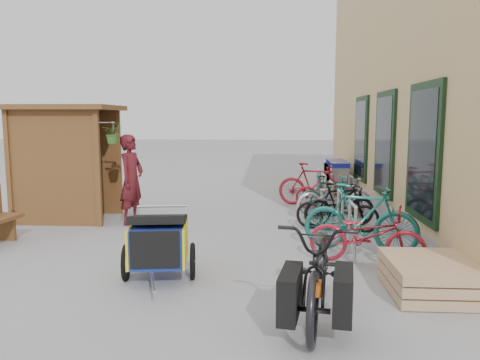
# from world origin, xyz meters

# --- Properties ---
(ground) EXTENTS (80.00, 80.00, 0.00)m
(ground) POSITION_xyz_m (0.00, 0.00, 0.00)
(ground) COLOR gray
(kiosk) EXTENTS (2.49, 1.65, 2.40)m
(kiosk) POSITION_xyz_m (-3.28, 2.47, 1.55)
(kiosk) COLOR brown
(kiosk) RESTS_ON ground
(bike_rack) EXTENTS (0.05, 5.35, 0.86)m
(bike_rack) POSITION_xyz_m (2.30, 2.40, 0.52)
(bike_rack) COLOR #A5A8AD
(bike_rack) RESTS_ON ground
(pallet_stack) EXTENTS (1.00, 1.20, 0.40)m
(pallet_stack) POSITION_xyz_m (3.00, -1.40, 0.21)
(pallet_stack) COLOR tan
(pallet_stack) RESTS_ON ground
(shopping_carts) EXTENTS (0.53, 2.09, 0.94)m
(shopping_carts) POSITION_xyz_m (3.00, 6.75, 0.55)
(shopping_carts) COLOR silver
(shopping_carts) RESTS_ON ground
(child_trailer) EXTENTS (1.00, 1.63, 0.94)m
(child_trailer) POSITION_xyz_m (-0.42, -1.08, 0.52)
(child_trailer) COLOR navy
(child_trailer) RESTS_ON ground
(cargo_bike) EXTENTS (1.10, 2.24, 1.12)m
(cargo_bike) POSITION_xyz_m (1.57, -2.20, 0.56)
(cargo_bike) COLOR black
(cargo_bike) RESTS_ON ground
(person_kiosk) EXTENTS (0.59, 0.75, 1.81)m
(person_kiosk) POSITION_xyz_m (-1.73, 2.15, 0.91)
(person_kiosk) COLOR maroon
(person_kiosk) RESTS_ON ground
(bike_0) EXTENTS (1.77, 1.08, 0.88)m
(bike_0) POSITION_xyz_m (2.45, -0.30, 0.44)
(bike_0) COLOR maroon
(bike_0) RESTS_ON ground
(bike_1) EXTENTS (1.89, 1.05, 1.09)m
(bike_1) POSITION_xyz_m (2.50, 0.38, 0.55)
(bike_1) COLOR #1B6E62
(bike_1) RESTS_ON ground
(bike_2) EXTENTS (1.67, 0.98, 0.83)m
(bike_2) POSITION_xyz_m (2.33, 1.78, 0.41)
(bike_2) COLOR black
(bike_2) RESTS_ON ground
(bike_3) EXTENTS (1.53, 0.78, 0.89)m
(bike_3) POSITION_xyz_m (2.43, 2.11, 0.44)
(bike_3) COLOR black
(bike_3) RESTS_ON ground
(bike_4) EXTENTS (1.77, 0.92, 0.89)m
(bike_4) POSITION_xyz_m (2.45, 2.96, 0.44)
(bike_4) COLOR silver
(bike_4) RESTS_ON ground
(bike_5) EXTENTS (1.58, 0.87, 0.92)m
(bike_5) POSITION_xyz_m (2.37, 3.14, 0.46)
(bike_5) COLOR #1B6E62
(bike_5) RESTS_ON ground
(bike_6) EXTENTS (1.63, 0.80, 0.82)m
(bike_6) POSITION_xyz_m (2.46, 3.95, 0.41)
(bike_6) COLOR maroon
(bike_6) RESTS_ON ground
(bike_7) EXTENTS (1.83, 1.03, 1.06)m
(bike_7) POSITION_xyz_m (2.13, 4.31, 0.53)
(bike_7) COLOR maroon
(bike_7) RESTS_ON ground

